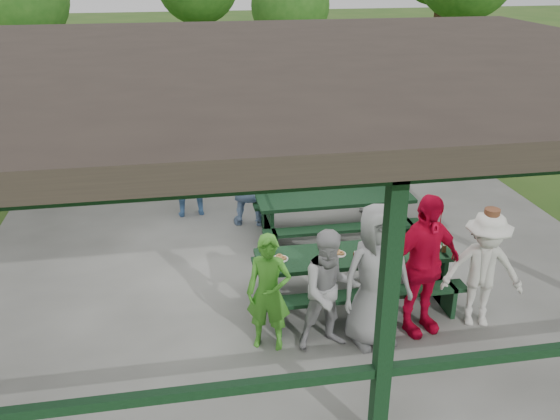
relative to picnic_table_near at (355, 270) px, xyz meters
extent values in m
plane|color=#2C561A|center=(-0.54, 1.20, -0.58)|extent=(90.00, 90.00, 0.00)
cube|color=#63635F|center=(-0.54, 1.20, -0.53)|extent=(10.00, 8.00, 0.10)
cube|color=black|center=(-0.54, -2.60, 1.02)|extent=(0.15, 0.15, 3.00)
cube|color=black|center=(-5.34, 5.00, 1.02)|extent=(0.15, 0.15, 3.00)
cube|color=black|center=(-0.54, 5.00, 1.02)|extent=(0.15, 0.15, 3.00)
cube|color=black|center=(4.26, 5.00, 1.02)|extent=(0.15, 0.15, 3.00)
cube|color=black|center=(-2.94, -2.60, 0.42)|extent=(4.65, 0.10, 0.10)
cube|color=black|center=(-2.94, 5.00, 0.42)|extent=(4.65, 0.10, 0.10)
cube|color=black|center=(1.86, 5.00, 0.42)|extent=(4.65, 0.10, 0.10)
cube|color=black|center=(-0.54, -2.60, 2.42)|extent=(9.80, 0.15, 0.20)
cube|color=black|center=(-0.54, 5.00, 2.42)|extent=(9.80, 0.15, 0.20)
cube|color=#302823|center=(-0.54, 1.20, 2.64)|extent=(10.60, 8.60, 0.24)
cube|color=black|center=(0.00, 0.00, 0.24)|extent=(2.71, 0.75, 0.06)
cube|color=black|center=(0.00, -0.56, -0.05)|extent=(2.71, 0.28, 0.05)
cube|color=black|center=(0.00, 0.55, -0.05)|extent=(2.71, 0.28, 0.05)
cube|color=black|center=(-1.18, 0.00, -0.10)|extent=(0.06, 0.70, 0.75)
cube|color=black|center=(1.18, 0.00, -0.10)|extent=(0.06, 0.70, 0.75)
cube|color=black|center=(-1.18, 0.00, -0.25)|extent=(0.06, 1.39, 0.45)
cube|color=black|center=(1.18, 0.00, -0.25)|extent=(0.06, 1.39, 0.45)
cube|color=black|center=(0.25, 2.00, 0.24)|extent=(2.61, 0.75, 0.06)
cube|color=black|center=(0.25, 1.44, -0.05)|extent=(2.61, 0.28, 0.05)
cube|color=black|center=(0.25, 2.55, -0.05)|extent=(2.61, 0.28, 0.05)
cube|color=black|center=(-0.88, 2.00, -0.10)|extent=(0.06, 0.70, 0.75)
cube|color=black|center=(1.37, 2.00, -0.10)|extent=(0.06, 0.70, 0.75)
cube|color=black|center=(-0.88, 2.00, -0.25)|extent=(0.06, 1.39, 0.45)
cube|color=black|center=(1.37, 2.00, -0.25)|extent=(0.06, 1.39, 0.45)
cylinder|color=white|center=(-1.05, 0.00, 0.28)|extent=(0.22, 0.22, 0.01)
torus|color=#AA683C|center=(-1.09, -0.02, 0.30)|extent=(0.10, 0.10, 0.03)
torus|color=#AA683C|center=(-1.01, -0.02, 0.30)|extent=(0.10, 0.10, 0.03)
torus|color=#AA683C|center=(-1.05, 0.04, 0.30)|extent=(0.10, 0.10, 0.03)
cylinder|color=white|center=(-0.25, 0.00, 0.28)|extent=(0.22, 0.22, 0.01)
torus|color=#AA683C|center=(-0.29, -0.02, 0.30)|extent=(0.10, 0.10, 0.03)
torus|color=#AA683C|center=(-0.21, -0.02, 0.30)|extent=(0.10, 0.10, 0.03)
torus|color=#AA683C|center=(-0.25, 0.04, 0.30)|extent=(0.10, 0.10, 0.03)
cylinder|color=white|center=(0.37, 0.00, 0.28)|extent=(0.22, 0.22, 0.01)
torus|color=#AA683C|center=(0.33, -0.02, 0.30)|extent=(0.10, 0.10, 0.03)
torus|color=#AA683C|center=(0.41, -0.02, 0.30)|extent=(0.10, 0.10, 0.03)
torus|color=#AA683C|center=(0.37, 0.04, 0.30)|extent=(0.10, 0.10, 0.03)
cylinder|color=white|center=(1.12, 0.00, 0.28)|extent=(0.22, 0.22, 0.01)
torus|color=#AA683C|center=(1.08, -0.02, 0.30)|extent=(0.10, 0.10, 0.03)
torus|color=#AA683C|center=(1.16, -0.02, 0.30)|extent=(0.10, 0.10, 0.03)
torus|color=#AA683C|center=(1.12, 0.04, 0.30)|extent=(0.10, 0.10, 0.03)
cylinder|color=#381E0F|center=(-0.38, -0.18, 0.32)|extent=(0.06, 0.06, 0.10)
cylinder|color=#381E0F|center=(-0.06, -0.18, 0.32)|extent=(0.06, 0.06, 0.10)
cylinder|color=#381E0F|center=(0.01, -0.18, 0.32)|extent=(0.06, 0.06, 0.10)
cylinder|color=#381E0F|center=(0.80, -0.18, 0.32)|extent=(0.06, 0.06, 0.10)
cylinder|color=#381E0F|center=(1.19, -0.18, 0.32)|extent=(0.06, 0.06, 0.10)
cone|color=white|center=(-0.39, 0.20, 0.32)|extent=(0.09, 0.09, 0.10)
cone|color=white|center=(-0.37, 0.20, 0.32)|extent=(0.09, 0.09, 0.10)
cone|color=white|center=(0.36, 0.20, 0.32)|extent=(0.09, 0.09, 0.10)
imported|color=#409227|center=(-1.33, -0.82, 0.28)|extent=(0.64, 0.52, 1.51)
imported|color=gray|center=(-0.60, -0.94, 0.30)|extent=(0.80, 0.65, 1.57)
imported|color=gray|center=(-0.03, -0.94, 0.45)|extent=(0.99, 0.73, 1.86)
imported|color=red|center=(0.61, -0.81, 0.46)|extent=(1.19, 0.74, 1.88)
imported|color=silver|center=(1.44, -0.81, 0.31)|extent=(1.15, 0.85, 1.59)
cylinder|color=brown|center=(1.44, -0.81, 1.05)|extent=(0.40, 0.40, 0.02)
cylinder|color=brown|center=(1.44, -0.81, 1.11)|extent=(0.24, 0.24, 0.11)
imported|color=#85A3CD|center=(-1.10, 2.84, 0.35)|extent=(1.60, 0.84, 1.65)
imported|color=#385D92|center=(-2.14, 3.39, 0.49)|extent=(0.76, 0.55, 1.95)
imported|color=#9C9D9F|center=(1.21, 2.91, 0.35)|extent=(0.94, 0.82, 1.65)
imported|color=silver|center=(2.26, 8.88, 0.14)|extent=(5.57, 3.46, 1.44)
cube|color=navy|center=(-3.40, 9.72, 0.28)|extent=(3.17, 1.87, 0.13)
cube|color=navy|center=(-3.49, 8.98, 0.55)|extent=(2.98, 0.45, 0.43)
cube|color=navy|center=(-3.30, 10.46, 0.55)|extent=(2.98, 0.45, 0.43)
cube|color=navy|center=(-4.89, 9.91, 0.55)|extent=(0.26, 1.50, 0.43)
cube|color=navy|center=(-1.91, 9.53, 0.55)|extent=(0.26, 1.50, 0.43)
cylinder|color=black|center=(-4.46, 9.05, -0.17)|extent=(0.83, 0.30, 0.81)
cylinder|color=yellow|center=(-4.46, 9.05, -0.17)|extent=(0.33, 0.27, 0.30)
cylinder|color=black|center=(-4.25, 10.64, -0.17)|extent=(0.83, 0.30, 0.81)
cylinder|color=yellow|center=(-4.25, 10.64, -0.17)|extent=(0.33, 0.27, 0.30)
cylinder|color=black|center=(-2.55, 8.80, -0.17)|extent=(0.83, 0.30, 0.81)
cylinder|color=yellow|center=(-2.55, 8.80, -0.17)|extent=(0.33, 0.27, 0.30)
cylinder|color=black|center=(-2.34, 10.39, -0.17)|extent=(0.83, 0.30, 0.81)
cylinder|color=yellow|center=(-2.34, 10.39, -0.17)|extent=(0.33, 0.27, 0.30)
cube|color=navy|center=(-1.38, 9.46, 0.17)|extent=(1.07, 0.22, 0.09)
cone|color=#F2590C|center=(-4.94, 9.92, 0.65)|extent=(0.08, 0.43, 0.43)
cylinder|color=#331E14|center=(-6.87, 13.42, 0.66)|extent=(0.36, 0.36, 2.47)
cylinder|color=#331E14|center=(-1.10, 18.61, 0.71)|extent=(0.36, 0.36, 2.59)
cylinder|color=#331E14|center=(1.86, 14.42, 0.49)|extent=(0.36, 0.36, 2.14)
sphere|color=#1F5115|center=(1.86, 14.42, 2.33)|extent=(2.73, 2.73, 2.73)
cylinder|color=#331E14|center=(8.82, 15.45, 0.91)|extent=(0.36, 0.36, 2.97)
cylinder|color=#331E14|center=(9.23, 18.54, 1.11)|extent=(0.36, 0.36, 3.37)
camera|label=1|loc=(-2.26, -6.86, 4.04)|focal=38.00mm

